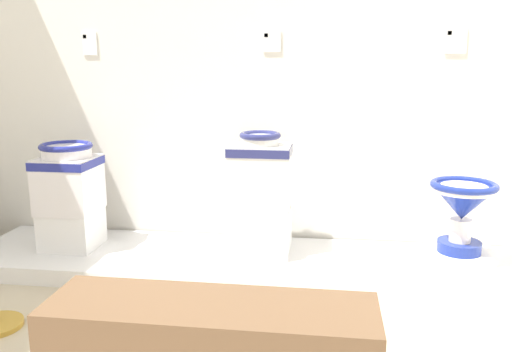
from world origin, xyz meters
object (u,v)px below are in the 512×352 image
antique_toilet_slender_white (463,204)px  info_placard_second (272,41)px  antique_toilet_rightmost (68,176)px  plinth_block_slender_white (458,257)px  plinth_block_tall_cobalt (260,230)px  info_placard_third (456,41)px  antique_toilet_tall_cobalt (260,170)px  plinth_block_rightmost (72,229)px  info_placard_first (90,43)px

antique_toilet_slender_white → info_placard_second: bearing=163.4°
antique_toilet_rightmost → plinth_block_slender_white: 2.41m
plinth_block_tall_cobalt → info_placard_second: 1.18m
antique_toilet_slender_white → info_placard_third: (-0.03, 0.34, 0.92)m
antique_toilet_rightmost → plinth_block_slender_white: size_ratio=1.27×
antique_toilet_tall_cobalt → plinth_block_slender_white: size_ratio=1.39×
plinth_block_rightmost → antique_toilet_slender_white: (2.37, 0.05, 0.24)m
antique_toilet_tall_cobalt → plinth_block_tall_cobalt: bearing=0.0°
antique_toilet_rightmost → antique_toilet_tall_cobalt: (1.19, 0.08, 0.05)m
plinth_block_tall_cobalt → antique_toilet_tall_cobalt: 0.38m
antique_toilet_slender_white → antique_toilet_tall_cobalt: bearing=178.3°
info_placard_second → info_placard_third: bearing=0.0°
plinth_block_tall_cobalt → antique_toilet_tall_cobalt: antique_toilet_tall_cobalt is taller
plinth_block_rightmost → info_placard_first: bearing=87.5°
plinth_block_tall_cobalt → plinth_block_rightmost: bearing=-176.1°
antique_toilet_tall_cobalt → info_placard_first: 1.43m
plinth_block_slender_white → antique_toilet_slender_white: bearing=45.0°
antique_toilet_slender_white → antique_toilet_rightmost: bearing=-178.9°
plinth_block_slender_white → plinth_block_rightmost: bearing=-178.9°
antique_toilet_slender_white → info_placard_third: 0.99m
antique_toilet_tall_cobalt → plinth_block_rightmost: bearing=-176.1°
plinth_block_slender_white → antique_toilet_slender_white: (0.00, 0.00, 0.32)m
plinth_block_rightmost → info_placard_third: (2.34, 0.39, 1.16)m
antique_toilet_tall_cobalt → info_placard_third: (1.14, 0.31, 0.77)m
plinth_block_tall_cobalt → info_placard_third: bearing=14.9°
info_placard_first → info_placard_second: size_ratio=1.17×
plinth_block_slender_white → antique_toilet_tall_cobalt: bearing=178.3°
antique_toilet_rightmost → plinth_block_tall_cobalt: size_ratio=1.17×
antique_toilet_rightmost → antique_toilet_slender_white: (2.37, 0.05, -0.11)m
antique_toilet_rightmost → plinth_block_slender_white: (2.37, 0.05, -0.43)m
plinth_block_tall_cobalt → plinth_block_slender_white: bearing=-1.7°
info_placard_first → info_placard_second: (1.21, -0.00, 0.01)m
plinth_block_slender_white → info_placard_first: 2.68m
antique_toilet_rightmost → plinth_block_tall_cobalt: (1.19, 0.08, -0.33)m
antique_toilet_slender_white → info_placard_first: bearing=171.7°
plinth_block_rightmost → plinth_block_tall_cobalt: size_ratio=0.88×
plinth_block_slender_white → plinth_block_tall_cobalt: bearing=178.3°
antique_toilet_rightmost → info_placard_first: (0.02, 0.39, 0.81)m
plinth_block_rightmost → info_placard_third: 2.64m
antique_toilet_slender_white → info_placard_first: 2.55m
antique_toilet_rightmost → info_placard_third: (2.34, 0.39, 0.82)m
antique_toilet_rightmost → info_placard_first: bearing=87.5°
info_placard_third → antique_toilet_rightmost: bearing=-170.6°
plinth_block_tall_cobalt → antique_toilet_slender_white: antique_toilet_slender_white is taller
plinth_block_tall_cobalt → plinth_block_slender_white: 1.18m
info_placard_first → antique_toilet_slender_white: bearing=-8.3°
antique_toilet_slender_white → info_placard_first: size_ratio=2.80×
info_placard_second → antique_toilet_tall_cobalt: bearing=-96.1°
antique_toilet_rightmost → info_placard_second: (1.22, 0.39, 0.82)m
info_placard_first → info_placard_third: (2.32, 0.00, 0.01)m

